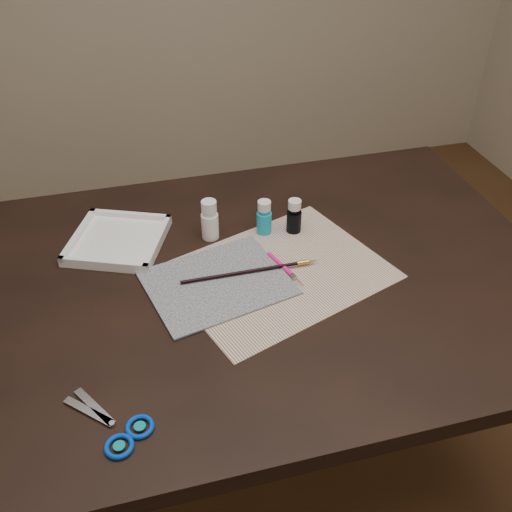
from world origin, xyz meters
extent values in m
cube|color=#422614|center=(0.00, 0.00, -0.01)|extent=(3.50, 3.50, 0.02)
cube|color=black|center=(0.00, 0.00, 0.38)|extent=(1.30, 0.90, 0.75)
cube|color=silver|center=(0.05, -0.01, 0.75)|extent=(0.53, 0.46, 0.00)
cube|color=black|center=(-0.09, -0.01, 0.75)|extent=(0.33, 0.29, 0.00)
cylinder|color=white|center=(-0.07, 0.16, 0.80)|extent=(0.05, 0.05, 0.10)
cylinder|color=#18A7CE|center=(0.06, 0.15, 0.79)|extent=(0.05, 0.05, 0.09)
cylinder|color=black|center=(0.13, 0.13, 0.79)|extent=(0.04, 0.04, 0.08)
cube|color=white|center=(-0.28, 0.19, 0.76)|extent=(0.26, 0.26, 0.02)
camera|label=1|loc=(-0.24, -0.91, 1.53)|focal=40.00mm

